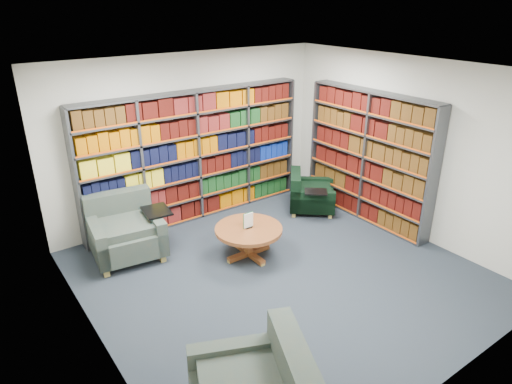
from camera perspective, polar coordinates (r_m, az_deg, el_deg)
room_shell at (r=5.88m, az=3.42°, el=1.26°), size 5.02×5.02×2.82m
bookshelf_back at (r=7.83m, az=-7.49°, el=4.41°), size 4.00×0.28×2.20m
bookshelf_right at (r=7.95m, az=13.87°, el=4.22°), size 0.28×2.50×2.20m
chair_teal_left at (r=7.13m, az=-16.09°, el=-4.74°), size 1.23×1.11×0.90m
chair_green_right at (r=8.31m, az=6.48°, el=-0.41°), size 1.10×1.10×0.71m
coffee_table at (r=6.76m, az=-0.93°, el=-5.21°), size 1.00×1.00×0.70m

